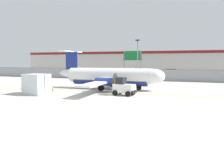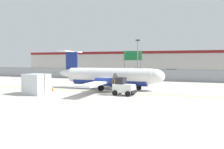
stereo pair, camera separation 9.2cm
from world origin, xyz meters
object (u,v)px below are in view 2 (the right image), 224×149
at_px(highway_sign, 133,58).
at_px(parked_car_3, 212,75).
at_px(commuter_airplane, 111,77).
at_px(traffic_cone_near_right, 133,89).
at_px(traffic_cone_far_left, 91,84).
at_px(ground_crew_worker, 116,85).
at_px(cargo_container, 37,84).
at_px(baggage_tug, 123,87).
at_px(parked_car_0, 99,72).
at_px(parked_car_2, 171,72).
at_px(parked_car_1, 138,71).
at_px(apron_light_pole, 138,57).
at_px(traffic_cone_near_left, 52,88).

bearing_deg(highway_sign, parked_car_3, 18.64).
xyz_separation_m(commuter_airplane, traffic_cone_near_right, (3.14, -1.16, -1.29)).
distance_m(traffic_cone_far_left, parked_car_3, 25.47).
height_order(ground_crew_worker, cargo_container, cargo_container).
bearing_deg(commuter_airplane, baggage_tug, -56.83).
relative_size(parked_car_0, parked_car_2, 1.02).
bearing_deg(parked_car_0, parked_car_3, 171.46).
relative_size(parked_car_1, parked_car_2, 1.02).
bearing_deg(commuter_airplane, parked_car_3, 55.29).
relative_size(traffic_cone_far_left, parked_car_2, 0.15).
xyz_separation_m(parked_car_0, apron_light_pole, (11.68, -10.29, 3.41)).
bearing_deg(parked_car_2, ground_crew_worker, 83.94).
bearing_deg(parked_car_1, parked_car_0, 39.94).
xyz_separation_m(commuter_airplane, ground_crew_worker, (1.63, -3.01, -0.65)).
xyz_separation_m(baggage_tug, highway_sign, (-3.78, 19.55, 3.28)).
height_order(baggage_tug, traffic_cone_near_right, baggage_tug).
relative_size(ground_crew_worker, parked_car_0, 0.39).
distance_m(traffic_cone_near_right, traffic_cone_far_left, 7.19).
distance_m(parked_car_1, parked_car_2, 9.19).
distance_m(baggage_tug, parked_car_0, 29.13).
bearing_deg(parked_car_0, highway_sign, 141.94).
bearing_deg(parked_car_0, commuter_airplane, 110.91).
distance_m(baggage_tug, highway_sign, 20.18).
bearing_deg(traffic_cone_far_left, highway_sign, 79.41).
xyz_separation_m(traffic_cone_near_left, parked_car_3, (19.87, 24.31, 0.58)).
distance_m(baggage_tug, parked_car_3, 26.86).
distance_m(parked_car_1, parked_car_3, 19.15).
distance_m(commuter_airplane, parked_car_1, 29.66).
bearing_deg(parked_car_0, parked_car_1, -139.82).
xyz_separation_m(traffic_cone_near_right, traffic_cone_far_left, (-6.65, 2.74, 0.00)).
bearing_deg(ground_crew_worker, commuter_airplane, 146.65).
xyz_separation_m(ground_crew_worker, cargo_container, (-7.90, -3.63, 0.15)).
distance_m(ground_crew_worker, parked_car_0, 27.46).
bearing_deg(baggage_tug, apron_light_pole, 107.42).
bearing_deg(commuter_airplane, apron_light_pole, 84.75).
height_order(ground_crew_worker, traffic_cone_near_right, ground_crew_worker).
distance_m(traffic_cone_near_left, highway_sign, 20.37).
bearing_deg(ground_crew_worker, parked_car_0, 145.04).
bearing_deg(parked_car_1, highway_sign, 92.25).
relative_size(cargo_container, traffic_cone_far_left, 4.19).
height_order(traffic_cone_near_right, traffic_cone_far_left, same).
height_order(commuter_airplane, traffic_cone_near_right, commuter_airplane).
relative_size(parked_car_0, apron_light_pole, 0.60).
xyz_separation_m(ground_crew_worker, apron_light_pole, (-0.68, 14.23, 3.35)).
distance_m(parked_car_1, highway_sign, 14.72).
distance_m(traffic_cone_near_left, traffic_cone_near_right, 9.66).
xyz_separation_m(cargo_container, highway_sign, (5.33, 21.93, 3.04)).
bearing_deg(baggage_tug, parked_car_0, 128.23).
distance_m(commuter_airplane, ground_crew_worker, 3.48).
height_order(ground_crew_worker, traffic_cone_far_left, ground_crew_worker).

